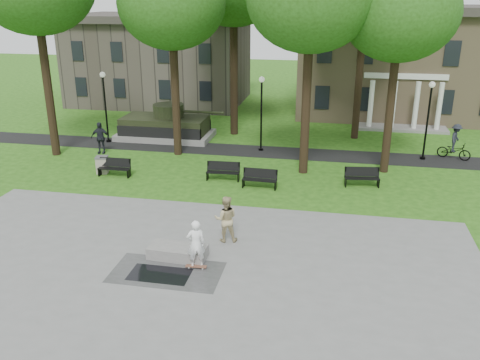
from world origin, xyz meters
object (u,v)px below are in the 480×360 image
object	(u,v)px
skateboarder	(196,244)
friend_watching	(226,219)
concrete_block	(178,252)
cyclist	(455,145)
trash_bin	(102,165)
park_bench_0	(115,167)

from	to	relation	value
skateboarder	friend_watching	xyz separation A→B (m)	(0.62, 2.26, 0.04)
skateboarder	friend_watching	size ratio (longest dim) A/B	0.96
concrete_block	skateboarder	distance (m)	1.26
concrete_block	friend_watching	xyz separation A→B (m)	(1.52, 1.71, 0.75)
cyclist	trash_bin	size ratio (longest dim) A/B	2.27
friend_watching	cyclist	bearing A→B (deg)	-141.75
skateboarder	trash_bin	xyz separation A→B (m)	(-8.00, 9.16, -0.47)
friend_watching	trash_bin	bearing A→B (deg)	-50.17
trash_bin	friend_watching	bearing A→B (deg)	-38.66
friend_watching	park_bench_0	world-z (taller)	friend_watching
concrete_block	trash_bin	bearing A→B (deg)	129.54
friend_watching	cyclist	distance (m)	17.50
friend_watching	trash_bin	xyz separation A→B (m)	(-8.63, 6.90, -0.50)
skateboarder	trash_bin	bearing A→B (deg)	-71.64
skateboarder	park_bench_0	world-z (taller)	skateboarder
skateboarder	friend_watching	world-z (taller)	friend_watching
concrete_block	skateboarder	size ratio (longest dim) A/B	1.18
friend_watching	concrete_block	bearing A→B (deg)	37.01
friend_watching	trash_bin	world-z (taller)	friend_watching
concrete_block	cyclist	xyz separation A→B (m)	(12.82, 15.07, 0.64)
concrete_block	friend_watching	bearing A→B (deg)	48.52
concrete_block	friend_watching	distance (m)	2.41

